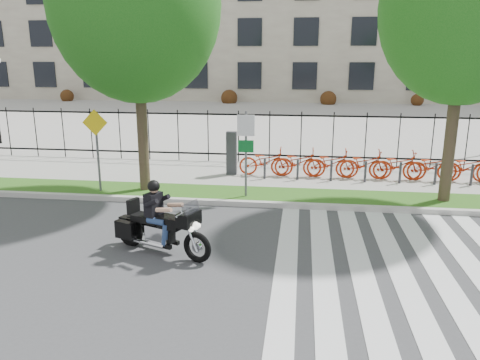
# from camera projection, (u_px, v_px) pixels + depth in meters

# --- Properties ---
(ground) EXTENTS (120.00, 120.00, 0.00)m
(ground) POSITION_uv_depth(u_px,v_px,m) (178.00, 265.00, 9.55)
(ground) COLOR #3E3E41
(ground) RESTS_ON ground
(curb) EXTENTS (60.00, 0.20, 0.15)m
(curb) POSITION_uv_depth(u_px,v_px,m) (215.00, 202.00, 13.47)
(curb) COLOR #B5B2AB
(curb) RESTS_ON ground
(grass_verge) EXTENTS (60.00, 1.50, 0.15)m
(grass_verge) POSITION_uv_depth(u_px,v_px,m) (220.00, 194.00, 14.28)
(grass_verge) COLOR #255615
(grass_verge) RESTS_ON ground
(sidewalk) EXTENTS (60.00, 3.50, 0.15)m
(sidewalk) POSITION_uv_depth(u_px,v_px,m) (232.00, 174.00, 16.68)
(sidewalk) COLOR #ABA7A0
(sidewalk) RESTS_ON ground
(plaza) EXTENTS (80.00, 34.00, 0.10)m
(plaza) POSITION_uv_depth(u_px,v_px,m) (268.00, 116.00, 33.51)
(plaza) COLOR #ABA7A0
(plaza) RESTS_ON ground
(crosswalk_stripes) EXTENTS (5.70, 8.00, 0.01)m
(crosswalk_stripes) POSITION_uv_depth(u_px,v_px,m) (423.00, 280.00, 8.94)
(crosswalk_stripes) COLOR silver
(crosswalk_stripes) RESTS_ON ground
(iron_fence) EXTENTS (30.00, 0.06, 2.00)m
(iron_fence) POSITION_uv_depth(u_px,v_px,m) (239.00, 137.00, 18.08)
(iron_fence) COLOR black
(iron_fence) RESTS_ON sidewalk
(office_building) EXTENTS (60.00, 21.90, 20.15)m
(office_building) POSITION_uv_depth(u_px,v_px,m) (284.00, 1.00, 50.08)
(office_building) COLOR gray
(office_building) RESTS_ON ground
(street_tree_1) EXTENTS (4.86, 4.86, 8.24)m
(street_tree_1) POSITION_uv_depth(u_px,v_px,m) (136.00, 4.00, 13.18)
(street_tree_1) COLOR #3C2F21
(street_tree_1) RESTS_ON grass_verge
(street_tree_2) EXTENTS (4.43, 4.43, 7.80)m
(street_tree_2) POSITION_uv_depth(u_px,v_px,m) (466.00, 7.00, 12.10)
(street_tree_2) COLOR #3C2F21
(street_tree_2) RESTS_ON grass_verge
(bike_share_station) EXTENTS (10.01, 0.86, 1.50)m
(bike_share_station) POSITION_uv_depth(u_px,v_px,m) (378.00, 165.00, 15.65)
(bike_share_station) COLOR #2D2D33
(bike_share_station) RESTS_ON sidewalk
(sign_pole_regulatory) EXTENTS (0.50, 0.09, 2.50)m
(sign_pole_regulatory) POSITION_uv_depth(u_px,v_px,m) (246.00, 143.00, 13.39)
(sign_pole_regulatory) COLOR #59595B
(sign_pole_regulatory) RESTS_ON grass_verge
(sign_pole_warning) EXTENTS (0.78, 0.09, 2.49)m
(sign_pole_warning) POSITION_uv_depth(u_px,v_px,m) (97.00, 139.00, 13.97)
(sign_pole_warning) COLOR #59595B
(sign_pole_warning) RESTS_ON grass_verge
(motorcycle_rider) EXTENTS (2.39, 1.30, 1.95)m
(motorcycle_rider) POSITION_uv_depth(u_px,v_px,m) (161.00, 225.00, 10.00)
(motorcycle_rider) COLOR black
(motorcycle_rider) RESTS_ON ground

